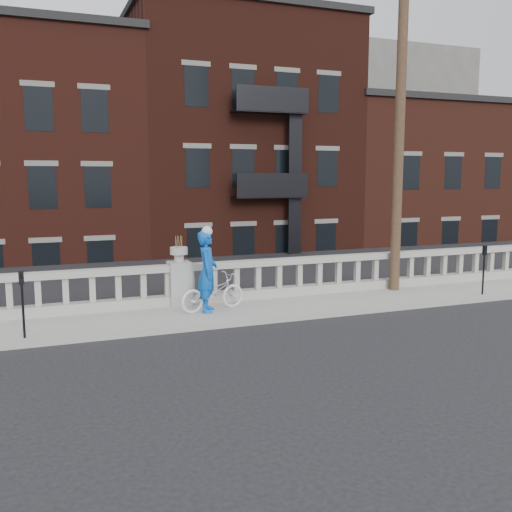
{
  "coord_description": "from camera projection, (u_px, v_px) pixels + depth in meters",
  "views": [
    {
      "loc": [
        -3.32,
        -9.95,
        3.4
      ],
      "look_at": [
        1.79,
        3.2,
        1.4
      ],
      "focal_mm": 40.0,
      "sensor_mm": 36.0,
      "label": 1
    }
  ],
  "objects": [
    {
      "name": "parking_meter_c",
      "position": [
        484.0,
        264.0,
        15.59
      ],
      "size": [
        0.1,
        0.09,
        1.36
      ],
      "color": "black",
      "rests_on": "sidewalk"
    },
    {
      "name": "cyclist",
      "position": [
        207.0,
        271.0,
        13.63
      ],
      "size": [
        0.7,
        0.84,
        1.96
      ],
      "primitive_type": "imported",
      "rotation": [
        0.0,
        0.0,
        1.19
      ],
      "color": "blue",
      "rests_on": "sidewalk"
    },
    {
      "name": "lower_level",
      "position": [
        108.0,
        189.0,
        31.95
      ],
      "size": [
        80.0,
        44.0,
        20.8
      ],
      "color": "#605E59",
      "rests_on": "ground"
    },
    {
      "name": "balustrade",
      "position": [
        180.0,
        286.0,
        14.41
      ],
      "size": [
        28.0,
        0.34,
        1.03
      ],
      "color": "#9C9A91",
      "rests_on": "sidewalk"
    },
    {
      "name": "bicycle",
      "position": [
        213.0,
        292.0,
        13.82
      ],
      "size": [
        1.8,
        0.98,
        0.9
      ],
      "primitive_type": "imported",
      "rotation": [
        0.0,
        0.0,
        1.81
      ],
      "color": "white",
      "rests_on": "sidewalk"
    },
    {
      "name": "parking_meter_b",
      "position": [
        22.0,
        297.0,
        11.39
      ],
      "size": [
        0.1,
        0.09,
        1.36
      ],
      "color": "black",
      "rests_on": "sidewalk"
    },
    {
      "name": "utility_pole",
      "position": [
        400.0,
        108.0,
        15.66
      ],
      "size": [
        1.6,
        0.28,
        10.0
      ],
      "color": "#422D1E",
      "rests_on": "sidewalk"
    },
    {
      "name": "planter_pedestal",
      "position": [
        179.0,
        278.0,
        14.38
      ],
      "size": [
        0.55,
        0.55,
        1.76
      ],
      "color": "#9C9A91",
      "rests_on": "sidewalk"
    },
    {
      "name": "sidewalk",
      "position": [
        189.0,
        316.0,
        13.61
      ],
      "size": [
        32.0,
        2.2,
        0.15
      ],
      "primitive_type": "cube",
      "color": "#9C9A91",
      "rests_on": "ground"
    },
    {
      "name": "ground",
      "position": [
        229.0,
        356.0,
        10.85
      ],
      "size": [
        120.0,
        120.0,
        0.0
      ],
      "primitive_type": "plane",
      "color": "black",
      "rests_on": "ground"
    }
  ]
}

